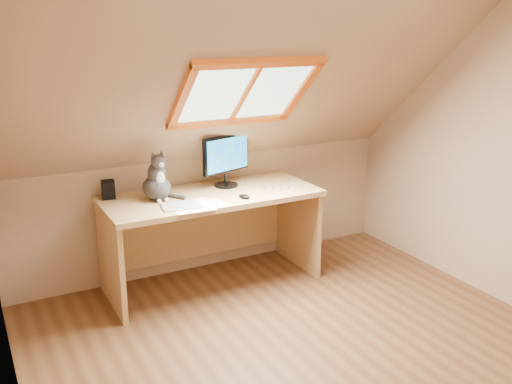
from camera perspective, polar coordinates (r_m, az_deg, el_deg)
ground at (r=3.88m, az=6.25°, el=-16.47°), size 3.50×3.50×0.00m
room_shell at (r=3.25m, az=7.97°, el=4.37°), size 3.52×3.52×2.41m
desk at (r=4.72m, az=-4.85°, el=-2.63°), size 1.73×0.76×0.79m
monitor at (r=4.71m, az=-3.00°, el=3.46°), size 0.46×0.20×0.43m
cat at (r=4.45m, az=-9.88°, el=1.02°), size 0.24×0.28×0.40m
desk_speaker at (r=4.57m, az=-14.56°, el=0.24°), size 0.11×0.11×0.14m
graphics_tablet at (r=4.28m, az=-7.45°, el=-1.37°), size 0.32×0.26×0.01m
mouse at (r=4.44m, az=-1.17°, el=-0.45°), size 0.09×0.12×0.03m
papers at (r=4.30m, az=-5.26°, el=-1.30°), size 0.35×0.30×0.01m
cables at (r=4.68m, az=1.19°, el=0.31°), size 0.51×0.26×0.01m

